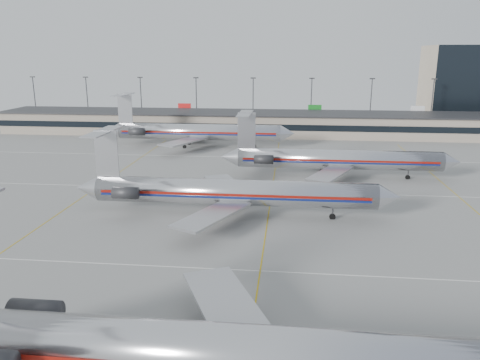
# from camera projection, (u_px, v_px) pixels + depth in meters

# --- Properties ---
(ground) EXTENTS (260.00, 260.00, 0.00)m
(ground) POSITION_uv_depth(u_px,v_px,m) (252.00, 323.00, 39.71)
(ground) COLOR gray
(ground) RESTS_ON ground
(apron_markings) EXTENTS (160.00, 0.15, 0.02)m
(apron_markings) POSITION_uv_depth(u_px,v_px,m) (260.00, 271.00, 49.31)
(apron_markings) COLOR silver
(apron_markings) RESTS_ON ground
(terminal) EXTENTS (162.00, 17.00, 6.25)m
(terminal) POSITION_uv_depth(u_px,v_px,m) (280.00, 123.00, 132.97)
(terminal) COLOR gray
(terminal) RESTS_ON ground
(light_mast_row) EXTENTS (163.60, 0.40, 15.28)m
(light_mast_row) POSITION_uv_depth(u_px,v_px,m) (282.00, 100.00, 145.03)
(light_mast_row) COLOR #38383D
(light_mast_row) RESTS_ON ground
(distant_building) EXTENTS (30.00, 20.00, 25.00)m
(distant_building) POSITION_uv_depth(u_px,v_px,m) (473.00, 85.00, 152.98)
(distant_building) COLOR tan
(distant_building) RESTS_ON ground
(jet_foreground) EXTENTS (49.00, 28.85, 12.83)m
(jet_foreground) POSITION_uv_depth(u_px,v_px,m) (230.00, 353.00, 29.72)
(jet_foreground) COLOR silver
(jet_foreground) RESTS_ON ground
(jet_second_row) EXTENTS (45.88, 27.02, 12.01)m
(jet_second_row) POSITION_uv_depth(u_px,v_px,m) (227.00, 192.00, 65.50)
(jet_second_row) COLOR silver
(jet_second_row) RESTS_ON ground
(jet_third_row) EXTENTS (43.63, 26.84, 11.93)m
(jet_third_row) POSITION_uv_depth(u_px,v_px,m) (333.00, 159.00, 86.16)
(jet_third_row) COLOR silver
(jet_third_row) RESTS_ON ground
(jet_back_row) EXTENTS (47.24, 29.06, 12.92)m
(jet_back_row) POSITION_uv_depth(u_px,v_px,m) (195.00, 132.00, 115.08)
(jet_back_row) COLOR silver
(jet_back_row) RESTS_ON ground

